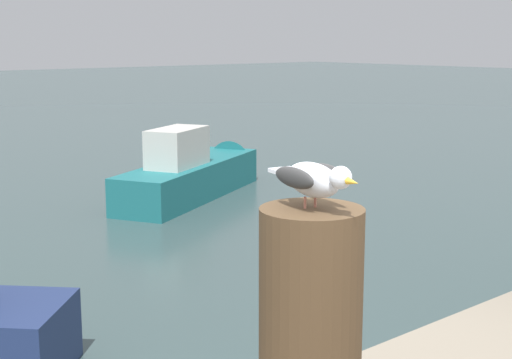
{
  "coord_description": "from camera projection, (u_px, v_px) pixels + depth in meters",
  "views": [
    {
      "loc": [
        -2.3,
        -1.92,
        2.69
      ],
      "look_at": [
        -0.78,
        -0.16,
        2.25
      ],
      "focal_mm": 52.91,
      "sensor_mm": 36.0,
      "label": 1
    }
  ],
  "objects": [
    {
      "name": "seagull",
      "position": [
        314.0,
        178.0,
        2.17
      ],
      "size": [
        0.18,
        0.39,
        0.14
      ],
      "color": "#C67460",
      "rests_on": "mooring_post"
    },
    {
      "name": "boat_teal",
      "position": [
        199.0,
        171.0,
        13.14
      ],
      "size": [
        4.29,
        2.78,
        1.33
      ],
      "color": "#1E7075",
      "rests_on": "ground_plane"
    },
    {
      "name": "mooring_post",
      "position": [
        310.0,
        335.0,
        2.27
      ],
      "size": [
        0.31,
        0.31,
        0.78
      ],
      "primitive_type": "cylinder",
      "color": "#4C3823",
      "rests_on": "harbor_quay"
    }
  ]
}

